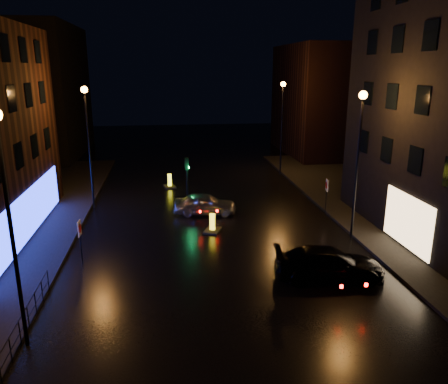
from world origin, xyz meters
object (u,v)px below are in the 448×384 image
Objects in this scene: silver_hatchback at (205,204)px; bollard_far at (170,184)px; road_sign_left at (80,232)px; road_sign_right at (327,188)px; dark_sedan at (329,264)px; traffic_signal at (188,197)px; bollard_near at (212,227)px.

bollard_far is at bearing 24.63° from silver_hatchback.
road_sign_left is at bearing 143.50° from silver_hatchback.
bollard_far is 13.39m from road_sign_right.
silver_hatchback is at bearing -84.21° from bollard_far.
dark_sedan reaches higher than silver_hatchback.
traffic_signal is 0.83× the size of silver_hatchback.
traffic_signal is at bearing -11.89° from road_sign_right.
dark_sedan is at bearing -79.29° from bollard_far.
traffic_signal reaches higher than road_sign_left.
dark_sedan is at bearing -33.12° from bollard_near.
dark_sedan is 3.60× the size of bollard_far.
road_sign_right is at bearing 37.68° from bollard_near.
traffic_signal is at bearing 31.10° from silver_hatchback.
road_sign_right is at bearing -11.69° from dark_sedan.
bollard_far is (-1.22, 4.88, -0.26)m from traffic_signal.
road_sign_left reaches higher than bollard_far.
bollard_near is (-4.72, 6.84, -0.50)m from dark_sedan.
dark_sedan is 12.12m from road_sign_left.
road_sign_right is (9.10, -3.51, 1.31)m from traffic_signal.
bollard_near is 8.08m from road_sign_left.
road_sign_right is (3.18, 9.02, 1.07)m from dark_sedan.
silver_hatchback is 2.77× the size of bollard_near.
silver_hatchback is at bearing 114.71° from bollard_near.
traffic_signal reaches higher than dark_sedan.
bollard_far is (-2.26, 7.25, -0.47)m from silver_hatchback.
dark_sedan is (4.86, -10.16, 0.03)m from silver_hatchback.
road_sign_right reaches higher than bollard_far.
bollard_near reaches higher than bollard_far.
traffic_signal is 2.60m from silver_hatchback.
silver_hatchback reaches higher than bollard_far.
silver_hatchback is 0.82× the size of dark_sedan.
road_sign_right reaches higher than silver_hatchback.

